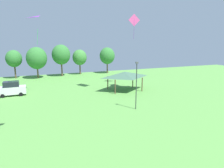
{
  "coord_description": "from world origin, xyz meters",
  "views": [
    {
      "loc": [
        -6.17,
        2.34,
        9.46
      ],
      "look_at": [
        -1.67,
        14.0,
        6.68
      ],
      "focal_mm": 32.0,
      "sensor_mm": 36.0,
      "label": 1
    }
  ],
  "objects": [
    {
      "name": "treeline_tree_1",
      "position": [
        -11.01,
        57.19,
        4.89
      ],
      "size": [
        3.83,
        3.83,
        7.02
      ],
      "color": "brown",
      "rests_on": "ground"
    },
    {
      "name": "kite_flying_0",
      "position": [
        -4.75,
        39.94,
        12.47
      ],
      "size": [
        3.01,
        3.22,
        4.24
      ],
      "color": "purple"
    },
    {
      "name": "park_pavilion",
      "position": [
        9.46,
        36.14,
        3.08
      ],
      "size": [
        7.04,
        4.94,
        3.6
      ],
      "color": "brown",
      "rests_on": "ground"
    },
    {
      "name": "treeline_tree_2",
      "position": [
        -5.74,
        55.11,
        5.02
      ],
      "size": [
        4.95,
        4.95,
        7.76
      ],
      "color": "brown",
      "rests_on": "ground"
    },
    {
      "name": "light_post_1",
      "position": [
        6.45,
        25.83,
        3.71
      ],
      "size": [
        0.36,
        0.2,
        6.61
      ],
      "color": "#2D2D33",
      "rests_on": "ground"
    },
    {
      "name": "treeline_tree_4",
      "position": [
        5.44,
        57.31,
        4.68
      ],
      "size": [
        3.9,
        3.9,
        6.85
      ],
      "color": "brown",
      "rests_on": "ground"
    },
    {
      "name": "treeline_tree_5",
      "position": [
        13.24,
        56.42,
        4.97
      ],
      "size": [
        4.31,
        4.31,
        7.36
      ],
      "color": "brown",
      "rests_on": "ground"
    },
    {
      "name": "parked_car_second_from_left",
      "position": [
        -10.29,
        39.62,
        1.23
      ],
      "size": [
        4.55,
        1.98,
        2.51
      ],
      "rotation": [
        0.0,
        0.0,
        0.02
      ],
      "color": "silver",
      "rests_on": "ground"
    },
    {
      "name": "kite_flying_10",
      "position": [
        12.91,
        39.5,
        13.15
      ],
      "size": [
        2.4,
        0.39,
        4.85
      ],
      "color": "#E54C93"
    },
    {
      "name": "treeline_tree_3",
      "position": [
        0.32,
        56.14,
        5.66
      ],
      "size": [
        4.72,
        4.72,
        8.27
      ],
      "color": "brown",
      "rests_on": "ground"
    }
  ]
}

